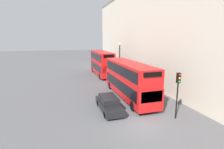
# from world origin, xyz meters

# --- Properties ---
(ground_plane) EXTENTS (200.00, 200.00, 0.00)m
(ground_plane) POSITION_xyz_m (0.00, 0.00, 0.00)
(ground_plane) COLOR #515154
(building_facade) EXTENTS (1.10, 80.00, 16.25)m
(building_facade) POSITION_xyz_m (7.00, 0.00, 8.43)
(building_facade) COLOR beige
(building_facade) RESTS_ON ground
(bus_leading) EXTENTS (2.59, 11.27, 4.29)m
(bus_leading) POSITION_xyz_m (1.60, 7.00, 2.37)
(bus_leading) COLOR red
(bus_leading) RESTS_ON ground
(bus_second_in_queue) EXTENTS (2.59, 10.17, 4.60)m
(bus_second_in_queue) POSITION_xyz_m (1.60, 20.85, 2.53)
(bus_second_in_queue) COLOR red
(bus_second_in_queue) RESTS_ON ground
(car_dark_sedan) EXTENTS (1.77, 4.70, 1.45)m
(car_dark_sedan) POSITION_xyz_m (-1.80, 3.75, 0.76)
(car_dark_sedan) COLOR black
(car_dark_sedan) RESTS_ON ground
(traffic_light) EXTENTS (0.30, 0.36, 4.19)m
(traffic_light) POSITION_xyz_m (3.47, 0.29, 3.01)
(traffic_light) COLOR black
(traffic_light) RESTS_ON ground
(street_lamp) EXTENTS (0.44, 0.44, 6.37)m
(street_lamp) POSITION_xyz_m (3.47, 15.70, 3.94)
(street_lamp) COLOR black
(street_lamp) RESTS_ON ground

